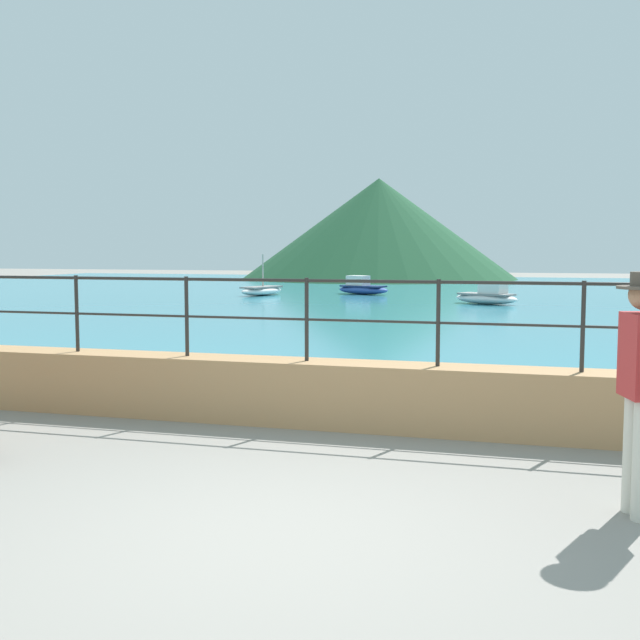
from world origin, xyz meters
TOP-DOWN VIEW (x-y plane):
  - ground_plane at (0.00, 0.00)m, footprint 120.00×120.00m
  - promenade_wall at (0.00, 3.20)m, footprint 20.00×0.56m
  - railing at (-0.00, 3.20)m, footprint 18.44×0.04m
  - lake_water at (0.00, 25.84)m, footprint 64.00×44.32m
  - hill_main at (-8.19, 43.56)m, footprint 17.33×17.33m
  - boat_0 at (-9.02, 24.44)m, footprint 1.55×2.46m
  - boat_1 at (-0.01, 21.90)m, footprint 2.46×1.84m
  - boat_2 at (-5.33, 26.31)m, footprint 2.47×1.66m

SIDE VIEW (x-z plane):
  - ground_plane at x=0.00m, z-range 0.00..0.00m
  - lake_water at x=0.00m, z-range 0.00..0.06m
  - boat_0 at x=-9.02m, z-range -0.56..1.08m
  - boat_1 at x=-0.01m, z-range -0.05..0.71m
  - boat_2 at x=-5.33m, z-range -0.05..0.71m
  - promenade_wall at x=0.00m, z-range 0.00..0.70m
  - railing at x=0.00m, z-range 0.86..1.76m
  - hill_main at x=-8.19m, z-range 0.00..6.31m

